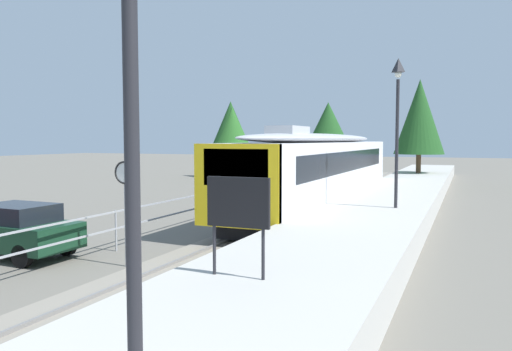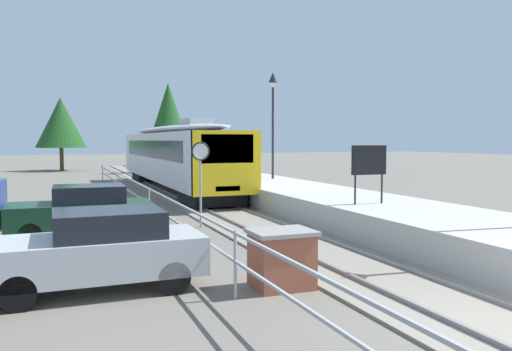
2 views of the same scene
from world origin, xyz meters
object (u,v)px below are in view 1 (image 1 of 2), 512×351
platform_notice_board (238,206)px  speed_limit_sign (125,187)px  commuter_train (320,165)px  platform_lamp_mid_platform (398,104)px  parked_hatchback_dark_green (12,230)px

platform_notice_board → speed_limit_sign: 5.34m
platform_notice_board → speed_limit_sign: size_ratio=0.64×
speed_limit_sign → commuter_train: bearing=81.4°
speed_limit_sign → platform_lamp_mid_platform: bearing=53.1°
platform_lamp_mid_platform → parked_hatchback_dark_green: 13.21m
platform_notice_board → commuter_train: bearing=100.0°
parked_hatchback_dark_green → platform_lamp_mid_platform: bearing=40.6°
speed_limit_sign → platform_notice_board: bearing=-31.4°
platform_lamp_mid_platform → platform_notice_board: platform_lamp_mid_platform is taller
commuter_train → speed_limit_sign: bearing=-98.6°
platform_lamp_mid_platform → parked_hatchback_dark_green: size_ratio=1.32×
speed_limit_sign → parked_hatchback_dark_green: bearing=-174.7°
platform_lamp_mid_platform → platform_notice_board: (-1.37, -10.66, -2.44)m
platform_lamp_mid_platform → speed_limit_sign: size_ratio=1.91×
platform_notice_board → speed_limit_sign: (-4.55, 2.78, -0.06)m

